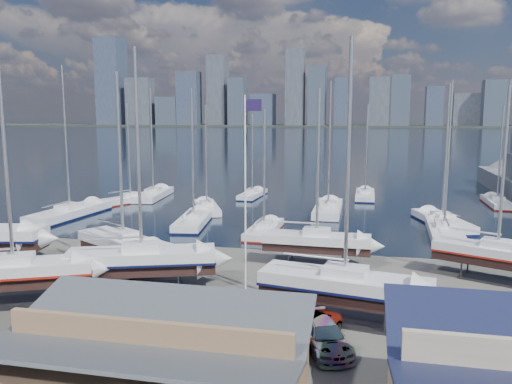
# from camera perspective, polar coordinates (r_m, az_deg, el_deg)

# --- Properties ---
(ground) EXTENTS (1400.00, 1400.00, 0.00)m
(ground) POSITION_cam_1_polar(r_m,az_deg,el_deg) (36.12, -1.58, -10.69)
(ground) COLOR #605E59
(ground) RESTS_ON ground
(water) EXTENTS (1400.00, 600.00, 0.40)m
(water) POSITION_cam_1_polar(r_m,az_deg,el_deg) (343.43, 10.76, 6.42)
(water) COLOR #192A3A
(water) RESTS_ON ground
(far_shore) EXTENTS (1400.00, 80.00, 2.20)m
(far_shore) POSITION_cam_1_polar(r_m,az_deg,el_deg) (603.28, 11.37, 7.38)
(far_shore) COLOR #2D332D
(far_shore) RESTS_ON ground
(skyline) EXTENTS (639.14, 43.80, 107.69)m
(skyline) POSITION_cam_1_polar(r_m,az_deg,el_deg) (597.72, 10.71, 11.04)
(skyline) COLOR #475166
(skyline) RESTS_ON far_shore
(shed_grey) EXTENTS (12.60, 8.40, 4.17)m
(shed_grey) POSITION_cam_1_polar(r_m,az_deg,el_deg) (21.31, -12.37, -18.93)
(shed_grey) COLOR #8C6B4C
(shed_grey) RESTS_ON ground
(sailboat_cradle_1) EXTENTS (10.03, 6.54, 15.81)m
(sailboat_cradle_1) POSITION_cam_1_polar(r_m,az_deg,el_deg) (35.80, -25.93, -8.30)
(sailboat_cradle_1) COLOR #2D2D33
(sailboat_cradle_1) RESTS_ON ground
(sailboat_cradle_2) EXTENTS (9.35, 6.95, 15.26)m
(sailboat_cradle_2) POSITION_cam_1_polar(r_m,az_deg,el_deg) (40.44, -14.90, -5.86)
(sailboat_cradle_2) COLOR #2D2D33
(sailboat_cradle_2) RESTS_ON ground
(sailboat_cradle_3) EXTENTS (10.59, 6.00, 16.46)m
(sailboat_cradle_3) POSITION_cam_1_polar(r_m,az_deg,el_deg) (35.77, -12.92, -7.58)
(sailboat_cradle_3) COLOR #2D2D33
(sailboat_cradle_3) RESTS_ON ground
(sailboat_cradle_4) EXTENTS (8.62, 2.61, 14.14)m
(sailboat_cradle_4) POSITION_cam_1_polar(r_m,az_deg,el_deg) (40.67, 6.94, -5.63)
(sailboat_cradle_4) COLOR #2D2D33
(sailboat_cradle_4) RESTS_ON ground
(sailboat_cradle_5) EXTENTS (10.42, 4.60, 16.27)m
(sailboat_cradle_5) POSITION_cam_1_polar(r_m,az_deg,el_deg) (30.18, 10.12, -10.58)
(sailboat_cradle_5) COLOR #2D2D33
(sailboat_cradle_5) RESTS_ON ground
(sailboat_cradle_6) EXTENTS (9.10, 5.93, 14.46)m
(sailboat_cradle_6) POSITION_cam_1_polar(r_m,az_deg,el_deg) (40.57, 25.87, -6.47)
(sailboat_cradle_6) COLOR #2D2D33
(sailboat_cradle_6) RESTS_ON ground
(sailboat_moored_0) EXTENTS (4.54, 12.70, 18.61)m
(sailboat_moored_0) POSITION_cam_1_polar(r_m,az_deg,el_deg) (63.67, -20.48, -2.47)
(sailboat_moored_0) COLOR black
(sailboat_moored_0) RESTS_ON water
(sailboat_moored_1) EXTENTS (6.65, 9.89, 14.47)m
(sailboat_moored_1) POSITION_cam_1_polar(r_m,az_deg,el_deg) (72.25, -14.13, -0.93)
(sailboat_moored_1) COLOR black
(sailboat_moored_1) RESTS_ON water
(sailboat_moored_2) EXTENTS (4.30, 11.39, 16.78)m
(sailboat_moored_2) POSITION_cam_1_polar(r_m,az_deg,el_deg) (75.20, -11.63, -0.47)
(sailboat_moored_2) COLOR black
(sailboat_moored_2) RESTS_ON water
(sailboat_moored_3) EXTENTS (4.35, 10.80, 15.70)m
(sailboat_moored_3) POSITION_cam_1_polar(r_m,az_deg,el_deg) (56.10, -7.11, -3.43)
(sailboat_moored_3) COLOR black
(sailboat_moored_3) RESTS_ON water
(sailboat_moored_4) EXTENTS (6.16, 9.55, 14.03)m
(sailboat_moored_4) POSITION_cam_1_polar(r_m,az_deg,el_deg) (63.78, -5.64, -1.94)
(sailboat_moored_4) COLOR black
(sailboat_moored_4) RESTS_ON water
(sailboat_moored_5) EXTENTS (3.01, 8.78, 12.91)m
(sailboat_moored_5) POSITION_cam_1_polar(r_m,az_deg,el_deg) (74.54, -0.40, -0.38)
(sailboat_moored_5) COLOR black
(sailboat_moored_5) RESTS_ON water
(sailboat_moored_6) EXTENTS (2.82, 8.98, 13.30)m
(sailboat_moored_6) POSITION_cam_1_polar(r_m,az_deg,el_deg) (51.57, 0.94, -4.43)
(sailboat_moored_6) COLOR black
(sailboat_moored_6) RESTS_ON water
(sailboat_moored_7) EXTENTS (3.18, 11.25, 16.97)m
(sailboat_moored_7) POSITION_cam_1_polar(r_m,az_deg,el_deg) (62.88, 8.24, -2.14)
(sailboat_moored_7) COLOR black
(sailboat_moored_7) RESTS_ON water
(sailboat_moored_8) EXTENTS (2.81, 9.68, 14.43)m
(sailboat_moored_8) POSITION_cam_1_polar(r_m,az_deg,el_deg) (75.45, 12.35, -0.47)
(sailboat_moored_8) COLOR black
(sailboat_moored_8) RESTS_ON water
(sailboat_moored_9) EXTENTS (3.56, 10.87, 16.20)m
(sailboat_moored_9) POSITION_cam_1_polar(r_m,az_deg,el_deg) (54.25, 20.68, -4.33)
(sailboat_moored_9) COLOR black
(sailboat_moored_9) RESTS_ON water
(sailboat_moored_10) EXTENTS (5.83, 11.24, 16.19)m
(sailboat_moored_10) POSITION_cam_1_polar(r_m,az_deg,el_deg) (58.84, 20.51, -3.35)
(sailboat_moored_10) COLOR black
(sailboat_moored_10) RESTS_ON water
(sailboat_moored_11) EXTENTS (2.81, 9.42, 14.01)m
(sailboat_moored_11) POSITION_cam_1_polar(r_m,az_deg,el_deg) (75.07, 25.82, -1.18)
(sailboat_moored_11) COLOR black
(sailboat_moored_11) RESTS_ON water
(car_b) EXTENTS (5.17, 3.30, 1.61)m
(car_b) POSITION_cam_1_polar(r_m,az_deg,el_deg) (30.43, -15.43, -13.17)
(car_b) COLOR gray
(car_b) RESTS_ON ground
(car_c) EXTENTS (4.47, 5.88, 1.48)m
(car_c) POSITION_cam_1_polar(r_m,az_deg,el_deg) (27.61, 5.23, -15.34)
(car_c) COLOR gray
(car_c) RESTS_ON ground
(car_d) EXTENTS (3.73, 5.29, 1.42)m
(car_d) POSITION_cam_1_polar(r_m,az_deg,el_deg) (27.05, 7.79, -15.98)
(car_d) COLOR gray
(car_d) RESTS_ON ground
(flagpole) EXTENTS (1.17, 0.12, 13.36)m
(flagpole) POSITION_cam_1_polar(r_m,az_deg,el_deg) (33.69, -1.07, 1.53)
(flagpole) COLOR white
(flagpole) RESTS_ON ground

